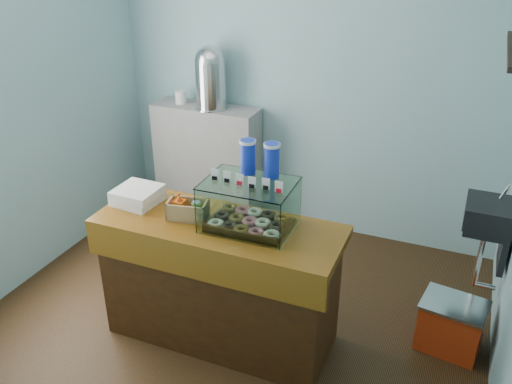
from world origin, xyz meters
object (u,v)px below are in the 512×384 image
at_px(display_case, 252,201).
at_px(red_cooler, 451,325).
at_px(coffee_urn, 211,76).
at_px(counter, 220,281).

distance_m(display_case, red_cooler, 1.60).
bearing_deg(coffee_urn, display_case, -55.37).
relative_size(display_case, red_cooler, 1.23).
bearing_deg(red_cooler, counter, -153.04).
distance_m(counter, coffee_urn, 2.00).
height_order(display_case, coffee_urn, coffee_urn).
xyz_separation_m(counter, red_cooler, (1.48, 0.49, -0.27)).
distance_m(coffee_urn, red_cooler, 2.81).
bearing_deg(display_case, coffee_urn, 123.47).
bearing_deg(display_case, counter, -159.87).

